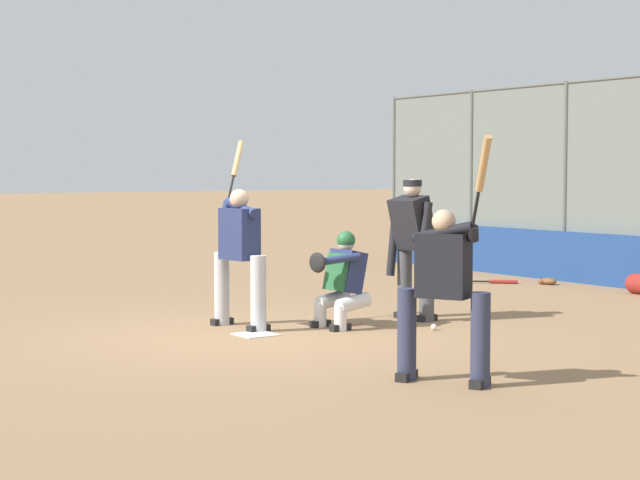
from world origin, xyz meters
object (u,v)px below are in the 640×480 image
catcher_behind_plate (341,278)px  batter_on_deck (444,289)px  umpire_home (413,244)px  spare_bat_near_backstop (500,282)px  fielding_glove_on_dirt (548,281)px  batter_at_plate (239,252)px  baseball_loose (434,327)px

catcher_behind_plate → batter_on_deck: 3.51m
umpire_home → spare_bat_near_backstop: bearing=-60.1°
umpire_home → batter_on_deck: (-3.37, 2.34, -0.12)m
batter_on_deck → fielding_glove_on_dirt: 8.77m
batter_at_plate → umpire_home: size_ratio=1.27×
umpire_home → fielding_glove_on_dirt: (2.05, -4.50, -0.91)m
batter_at_plate → umpire_home: batter_at_plate is taller
catcher_behind_plate → fielding_glove_on_dirt: bearing=-72.3°
batter_at_plate → batter_on_deck: 3.96m
batter_at_plate → fielding_glove_on_dirt: 6.90m
catcher_behind_plate → fielding_glove_on_dirt: catcher_behind_plate is taller
umpire_home → batter_on_deck: 4.11m
spare_bat_near_backstop → umpire_home: bearing=-103.8°
baseball_loose → batter_on_deck: bearing=141.8°
umpire_home → baseball_loose: bearing=153.7°
umpire_home → baseball_loose: size_ratio=24.09×
batter_at_plate → batter_on_deck: bearing=171.3°
spare_bat_near_backstop → batter_at_plate: bearing=-118.9°
umpire_home → fielding_glove_on_dirt: bearing=-69.0°
batter_at_plate → baseball_loose: batter_at_plate is taller
spare_bat_near_backstop → fielding_glove_on_dirt: fielding_glove_on_dirt is taller
catcher_behind_plate → baseball_loose: bearing=-136.9°
umpire_home → catcher_behind_plate: bearing=90.3°
batter_at_plate → batter_on_deck: batter_at_plate is taller
batter_on_deck → baseball_loose: 3.31m
spare_bat_near_backstop → baseball_loose: bearing=-98.4°
spare_bat_near_backstop → baseball_loose: (-3.45, 4.30, 0.00)m
batter_at_plate → catcher_behind_plate: (-0.66, -1.02, -0.31)m
spare_bat_near_backstop → catcher_behind_plate: bearing=-109.5°
batter_at_plate → fielding_glove_on_dirt: size_ratio=7.25×
catcher_behind_plate → spare_bat_near_backstop: catcher_behind_plate is taller
fielding_glove_on_dirt → batter_at_plate: bearing=102.4°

